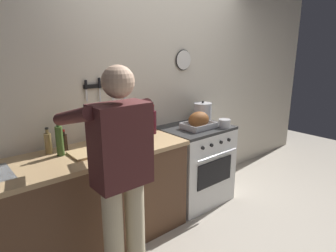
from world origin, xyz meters
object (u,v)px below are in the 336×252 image
bottle_olive_oil (60,140)px  bottle_hot_sauce (93,137)px  saucepan (224,123)px  bottle_vinegar (48,143)px  stove (194,164)px  roasting_pan (199,121)px  bottle_soy_sauce (64,142)px  cutting_board (92,152)px  bottle_wine_red (153,121)px  stock_pot (202,112)px  bottle_dish_soap (109,133)px  person_cook (120,170)px

bottle_olive_oil → bottle_hot_sauce: bearing=17.2°
saucepan → bottle_vinegar: size_ratio=0.59×
saucepan → stove: bearing=136.0°
roasting_pan → bottle_soy_sauce: roasting_pan is taller
bottle_olive_oil → bottle_soy_sauce: bottle_olive_oil is taller
bottle_olive_oil → bottle_vinegar: bottle_olive_oil is taller
cutting_board → bottle_soy_sauce: size_ratio=1.97×
bottle_wine_red → bottle_soy_sauce: 0.90m
bottle_vinegar → bottle_hot_sauce: 0.40m
cutting_board → bottle_wine_red: 0.77m
stock_pot → bottle_wine_red: bearing=-179.1°
cutting_board → saucepan: bearing=-7.2°
cutting_board → bottle_soy_sauce: bottle_soy_sauce is taller
cutting_board → bottle_olive_oil: bottle_olive_oil is taller
roasting_pan → stock_pot: (0.26, 0.19, 0.03)m
stock_pot → bottle_dish_soap: 1.27m
bottle_hot_sauce → bottle_soy_sauce: size_ratio=0.87×
stove → bottle_vinegar: bottle_vinegar is taller
bottle_hot_sauce → bottle_dish_soap: bearing=-32.5°
stove → bottle_wine_red: bearing=169.0°
stock_pot → bottle_olive_oil: size_ratio=0.82×
stock_pot → bottle_olive_oil: bearing=-178.9°
saucepan → bottle_olive_oil: size_ratio=0.42×
roasting_pan → cutting_board: roasting_pan is taller
saucepan → bottle_soy_sauce: bottle_soy_sauce is taller
person_cook → bottle_soy_sauce: person_cook is taller
person_cook → bottle_olive_oil: bearing=15.1°
saucepan → bottle_olive_oil: (-1.73, 0.31, 0.09)m
stove → bottle_hot_sauce: (-1.15, 0.19, 0.51)m
bottle_dish_soap → bottle_olive_oil: bearing=-176.6°
bottle_dish_soap → stock_pot: bearing=0.3°
bottle_vinegar → stove: bearing=-6.8°
stove → stock_pot: (0.24, 0.11, 0.56)m
stock_pot → saucepan: 0.35m
stove → bottle_olive_oil: size_ratio=2.87×
saucepan → cutting_board: 1.52m
bottle_olive_oil → bottle_wine_red: (0.97, 0.02, -0.00)m
saucepan → roasting_pan: bearing=148.9°
bottle_dish_soap → bottle_soy_sauce: bearing=168.1°
person_cook → stove: bearing=-63.2°
cutting_board → bottle_hot_sauce: 0.25m
roasting_pan → cutting_board: (-1.25, 0.04, -0.08)m
roasting_pan → bottle_hot_sauce: (-1.13, 0.26, -0.02)m
bottle_dish_soap → bottle_hot_sauce: bearing=147.5°
saucepan → bottle_wine_red: size_ratio=0.44×
stove → bottle_soy_sauce: bottle_soy_sauce is taller
person_cook → bottle_wine_red: bearing=-46.6°
bottle_dish_soap → bottle_soy_sauce: 0.40m
roasting_pan → bottle_wine_red: (-0.50, 0.17, 0.04)m
stove → bottle_vinegar: 1.66m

